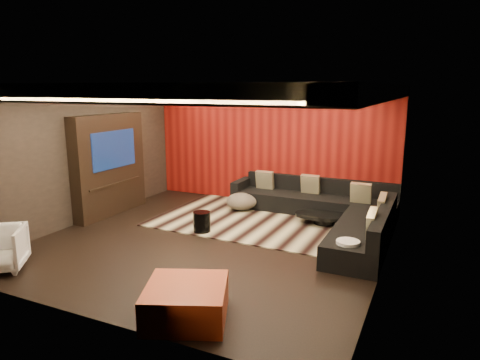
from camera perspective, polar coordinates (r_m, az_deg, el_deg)
The scene contains 25 objects.
floor at distance 7.95m, azimuth -3.82°, elevation -8.13°, with size 6.00×6.00×0.02m, color black.
ceiling at distance 7.46m, azimuth -4.13°, elevation 12.64°, with size 6.00×6.00×0.02m, color silver.
wall_back at distance 10.29m, azimuth 4.14°, elevation 4.64°, with size 6.00×0.02×2.80m, color black.
wall_left at distance 9.39m, azimuth -20.31°, elevation 3.18°, with size 0.02×6.00×2.80m, color black.
wall_right at distance 6.70m, azimuth 19.24°, elevation -0.12°, with size 0.02×6.00×2.80m, color black.
red_feature_wall at distance 10.25m, azimuth 4.07°, elevation 4.61°, with size 5.98×0.05×2.78m, color #6B0C0A.
soffit_back at distance 9.91m, azimuth 3.61°, elevation 11.84°, with size 6.00×0.60×0.22m, color silver.
soffit_front at distance 5.26m, azimuth -18.75°, elevation 10.91°, with size 6.00×0.60×0.22m, color silver.
soffit_left at distance 9.08m, azimuth -19.51°, elevation 11.15°, with size 0.60×4.80×0.22m, color silver.
soffit_right at distance 6.59m, azimuth 17.32°, elevation 11.14°, with size 0.60×4.80×0.22m, color silver.
cove_back at distance 9.59m, azimuth 2.85°, elevation 11.30°, with size 4.80×0.08×0.04m, color #FFD899.
cove_front at distance 5.51m, azimuth -16.23°, elevation 10.16°, with size 4.80×0.08×0.04m, color #FFD899.
cove_left at distance 8.85m, azimuth -17.86°, elevation 10.66°, with size 0.08×4.80×0.04m, color #FFD899.
cove_right at distance 6.65m, azimuth 14.32°, elevation 10.54°, with size 0.08×4.80×0.04m, color #FFD899.
tv_surround at distance 9.76m, azimuth -17.04°, elevation 1.93°, with size 0.30×2.00×2.20m, color black.
tv_screen at distance 9.60m, azimuth -16.46°, elevation 3.93°, with size 0.04×1.30×0.80m, color black.
tv_shelf at distance 9.73m, azimuth -16.19°, elevation -0.45°, with size 0.04×1.60×0.04m, color black.
rug at distance 9.20m, azimuth 2.22°, elevation -5.14°, with size 4.00×3.00×0.02m, color #BCB38A.
coffee_table at distance 8.98m, azimuth 11.18°, elevation -5.07°, with size 1.20×1.20×0.20m, color black.
drum_stool at distance 8.33m, azimuth -5.10°, elevation -5.55°, with size 0.33×0.33×0.39m, color black.
striped_pouf at distance 9.76m, azimuth 0.22°, elevation -2.86°, with size 0.70×0.70×0.38m, color #B7A58E.
white_side_table at distance 6.91m, azimuth 14.12°, elevation -9.62°, with size 0.36×0.36×0.45m, color white.
orange_ottoman at distance 5.42m, azimuth -7.18°, elevation -15.81°, with size 0.96×0.96×0.43m, color #A03C14.
sectional_sofa at distance 8.95m, azimuth 11.85°, elevation -4.19°, with size 3.65×3.50×0.75m.
throw_pillows at distance 8.85m, azimuth 12.26°, elevation -2.00°, with size 3.08×2.75×0.50m.
Camera 1 is at (3.60, -6.53, 2.75)m, focal length 32.00 mm.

